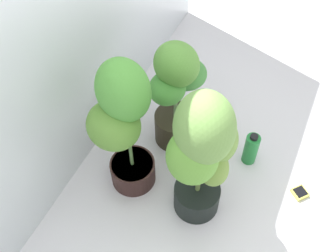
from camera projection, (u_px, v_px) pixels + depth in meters
name	position (u px, v px, depth m)	size (l,w,h in m)	color
ground_plane	(217.00, 209.00, 2.29)	(8.00, 8.00, 0.00)	silver
mylar_back_wall	(48.00, 23.00, 1.73)	(3.20, 0.01, 2.00)	silver
potted_plant_back_right	(176.00, 92.00, 2.29)	(0.43, 0.34, 0.75)	#2D2719
potted_plant_center	(203.00, 150.00, 1.90)	(0.44, 0.39, 0.88)	black
potted_plant_back_center	(123.00, 123.00, 1.98)	(0.38, 0.36, 0.91)	#341F1C
hygrometer_box	(300.00, 193.00, 2.34)	(0.11, 0.11, 0.03)	#CFC84B
nutrient_bottle	(251.00, 149.00, 2.41)	(0.08, 0.08, 0.24)	#238238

